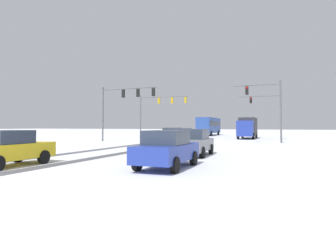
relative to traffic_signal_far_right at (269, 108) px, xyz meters
The scene contains 14 objects.
wheel_track_left_lane 26.40m from the traffic_signal_far_right, 116.01° to the right, with size 0.86×29.40×0.01m, color #4C4C51.
wheel_track_right_lane 25.18m from the traffic_signal_far_right, 109.37° to the right, with size 0.86×29.40×0.01m, color #4C4C51.
sidewalk_kerb_right 25.29m from the traffic_signal_far_right, 83.06° to the right, with size 4.00×29.40×0.12m, color white.
traffic_signal_far_right is the anchor object (origin of this frame).
traffic_signal_far_left 15.72m from the traffic_signal_far_right, 165.60° to the right, with size 7.55×0.58×6.50m.
traffic_signal_near_right 12.01m from the traffic_signal_far_right, 88.39° to the right, with size 4.85×0.38×6.50m.
traffic_signal_near_left 20.88m from the traffic_signal_far_right, 137.41° to the right, with size 7.19×0.56×6.50m.
car_black_lead 16.62m from the traffic_signal_far_right, 127.13° to the right, with size 1.86×4.11×1.62m.
car_silver_second 20.98m from the traffic_signal_far_right, 108.51° to the right, with size 1.84×4.10×1.62m.
car_grey_third 26.86m from the traffic_signal_far_right, 97.27° to the right, with size 1.95×4.16×1.62m.
car_blue_fourth 32.24m from the traffic_signal_far_right, 95.31° to the right, with size 1.84×4.10×1.62m.
car_yellow_cab_fifth 35.61m from the traffic_signal_far_right, 106.05° to the right, with size 1.92×4.15×1.62m.
bus_oncoming 16.56m from the traffic_signal_far_right, 134.23° to the left, with size 2.83×11.05×3.38m.
box_truck_delivery 4.06m from the traffic_signal_far_right, behind, with size 2.32×7.41×3.02m.
Camera 1 is at (9.99, -6.94, 1.81)m, focal length 31.27 mm.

